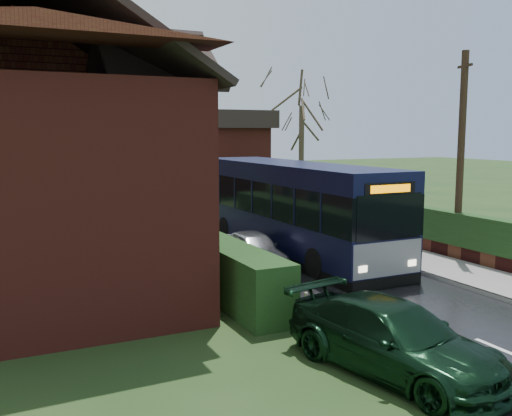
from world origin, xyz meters
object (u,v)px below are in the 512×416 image
bus_stop_sign (364,205)px  telegraph_pole (461,156)px  bus (293,209)px  car_green (394,339)px  brick_house (28,145)px  car_silver (254,249)px

bus_stop_sign → telegraph_pole: size_ratio=0.39×
bus → car_green: (-3.70, -10.73, -1.07)m
brick_house → car_green: bearing=-61.6°
brick_house → car_green: size_ratio=3.00×
bus_stop_sign → car_silver: bearing=157.6°
car_silver → bus: bearing=32.6°
car_green → telegraph_pole: telegraph_pole is taller
bus → car_green: size_ratio=2.43×
car_silver → brick_house: bearing=172.7°
brick_house → car_green: (5.83, -10.78, -3.67)m
car_green → telegraph_pole: 11.65m
car_green → car_silver: bearing=70.0°
brick_house → car_silver: bearing=-10.5°
car_green → telegraph_pole: (8.70, 7.07, 3.18)m
bus → telegraph_pole: 6.55m
car_green → bus_stop_sign: size_ratio=1.62×
brick_house → telegraph_pole: bearing=-14.3°
bus → car_silver: 2.88m
car_green → bus_stop_sign: 11.23m
bus_stop_sign → bus: bearing=128.7°
brick_house → car_silver: 8.26m
car_green → telegraph_pole: bearing=27.5°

